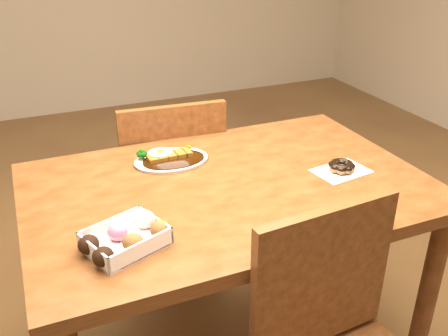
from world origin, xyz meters
name	(u,v)px	position (x,y,z in m)	size (l,w,h in m)	color
table	(228,211)	(0.00, 0.00, 0.65)	(1.20, 0.80, 0.75)	#46290E
chair_far	(169,187)	(-0.03, 0.53, 0.48)	(0.45, 0.45, 0.87)	#46290E
katsu_curry_plate	(170,158)	(-0.12, 0.21, 0.76)	(0.25, 0.18, 0.05)	white
donut_box	(125,238)	(-0.36, -0.20, 0.78)	(0.22, 0.20, 0.05)	white
pon_de_ring	(342,167)	(0.36, -0.07, 0.77)	(0.19, 0.14, 0.03)	silver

